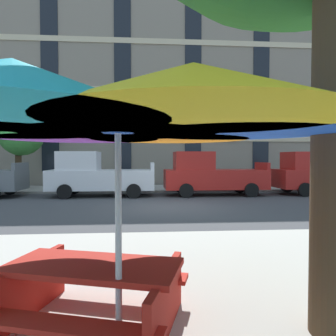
{
  "coord_description": "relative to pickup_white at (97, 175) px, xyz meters",
  "views": [
    {
      "loc": [
        -0.94,
        -11.84,
        1.87
      ],
      "look_at": [
        0.21,
        3.2,
        1.4
      ],
      "focal_mm": 33.32,
      "sensor_mm": 36.0,
      "label": 1
    }
  ],
  "objects": [
    {
      "name": "pickup_red",
      "position": [
        5.64,
        0.0,
        0.0
      ],
      "size": [
        5.1,
        2.12,
        2.2
      ],
      "color": "#B21E19",
      "rests_on": "ground"
    },
    {
      "name": "patio_umbrella",
      "position": [
        2.07,
        -12.7,
        1.26
      ],
      "size": [
        4.05,
        3.76,
        2.54
      ],
      "color": "silver",
      "rests_on": "ground"
    },
    {
      "name": "apartment_building",
      "position": [
        3.25,
        11.29,
        5.37
      ],
      "size": [
        46.84,
        12.08,
        12.8
      ],
      "color": "gray",
      "rests_on": "ground"
    },
    {
      "name": "street_tree_left",
      "position": [
        -4.81,
        2.79,
        2.19
      ],
      "size": [
        2.57,
        2.57,
        4.6
      ],
      "color": "#4C3823",
      "rests_on": "ground"
    },
    {
      "name": "picnic_table",
      "position": [
        1.77,
        -12.27,
        -0.54
      ],
      "size": [
        2.15,
        1.96,
        0.77
      ],
      "color": "red",
      "rests_on": "ground"
    },
    {
      "name": "sidewalk_far",
      "position": [
        3.25,
        3.1,
        -0.97
      ],
      "size": [
        56.0,
        3.6,
        0.12
      ],
      "primitive_type": "cube",
      "color": "#9E998E",
      "rests_on": "ground"
    },
    {
      "name": "pickup_white",
      "position": [
        0.0,
        0.0,
        0.0
      ],
      "size": [
        5.1,
        2.12,
        2.2
      ],
      "color": "silver",
      "rests_on": "ground"
    },
    {
      "name": "ground_plane",
      "position": [
        3.25,
        -3.7,
        -1.03
      ],
      "size": [
        120.0,
        120.0,
        0.0
      ],
      "primitive_type": "plane",
      "color": "#424244"
    },
    {
      "name": "pickup_red_midblock",
      "position": [
        11.48,
        0.0,
        0.0
      ],
      "size": [
        5.1,
        2.12,
        2.2
      ],
      "color": "#B21E19",
      "rests_on": "ground"
    }
  ]
}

